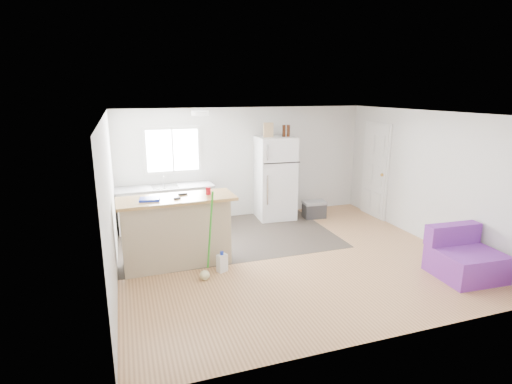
% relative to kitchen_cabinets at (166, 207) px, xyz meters
% --- Properties ---
extents(room, '(5.51, 5.01, 2.41)m').
position_rel_kitchen_cabinets_xyz_m(room, '(1.78, -2.20, 0.76)').
color(room, '#A06B43').
rests_on(room, ground).
extents(vinyl_zone, '(4.05, 2.50, 0.00)m').
position_rel_kitchen_cabinets_xyz_m(vinyl_zone, '(1.05, -0.95, -0.44)').
color(vinyl_zone, '#332C26').
rests_on(vinyl_zone, floor).
extents(window, '(1.18, 0.06, 0.98)m').
position_rel_kitchen_cabinets_xyz_m(window, '(0.23, 0.29, 1.11)').
color(window, white).
rests_on(window, back_wall).
extents(interior_door, '(0.11, 0.92, 2.10)m').
position_rel_kitchen_cabinets_xyz_m(interior_door, '(4.50, -0.65, 0.58)').
color(interior_door, white).
rests_on(interior_door, right_wall).
extents(ceiling_fixture, '(0.30, 0.30, 0.07)m').
position_rel_kitchen_cabinets_xyz_m(ceiling_fixture, '(0.58, -1.00, 1.92)').
color(ceiling_fixture, white).
rests_on(ceiling_fixture, ceiling).
extents(kitchen_cabinets, '(1.96, 0.66, 1.14)m').
position_rel_kitchen_cabinets_xyz_m(kitchen_cabinets, '(0.00, 0.00, 0.00)').
color(kitchen_cabinets, white).
rests_on(kitchen_cabinets, floor).
extents(peninsula, '(1.84, 0.75, 1.12)m').
position_rel_kitchen_cabinets_xyz_m(peninsula, '(-0.04, -1.90, 0.13)').
color(peninsula, tan).
rests_on(peninsula, floor).
extents(refrigerator, '(0.83, 0.79, 1.79)m').
position_rel_kitchen_cabinets_xyz_m(refrigerator, '(2.36, -0.09, 0.46)').
color(refrigerator, white).
rests_on(refrigerator, floor).
extents(cooler, '(0.52, 0.37, 0.38)m').
position_rel_kitchen_cabinets_xyz_m(cooler, '(3.18, -0.38, -0.25)').
color(cooler, '#313134').
rests_on(cooler, floor).
extents(purple_seat, '(0.94, 0.89, 0.74)m').
position_rel_kitchen_cabinets_xyz_m(purple_seat, '(4.03, -3.69, -0.17)').
color(purple_seat, purple).
rests_on(purple_seat, floor).
extents(cleaner_jug, '(0.18, 0.16, 0.33)m').
position_rel_kitchen_cabinets_xyz_m(cleaner_jug, '(0.58, -2.40, -0.30)').
color(cleaner_jug, white).
rests_on(cleaner_jug, floor).
extents(mop, '(0.24, 0.38, 1.37)m').
position_rel_kitchen_cabinets_xyz_m(mop, '(0.30, -2.54, -0.21)').
color(mop, green).
rests_on(mop, floor).
extents(red_cup, '(0.10, 0.10, 0.12)m').
position_rel_kitchen_cabinets_xyz_m(red_cup, '(0.50, -1.87, 0.74)').
color(red_cup, red).
rests_on(red_cup, peninsula).
extents(blue_tray, '(0.33, 0.26, 0.04)m').
position_rel_kitchen_cabinets_xyz_m(blue_tray, '(-0.42, -1.94, 0.70)').
color(blue_tray, '#142ABF').
rests_on(blue_tray, peninsula).
extents(tool_a, '(0.15, 0.08, 0.03)m').
position_rel_kitchen_cabinets_xyz_m(tool_a, '(0.11, -1.77, 0.69)').
color(tool_a, black).
rests_on(tool_a, peninsula).
extents(tool_b, '(0.11, 0.07, 0.03)m').
position_rel_kitchen_cabinets_xyz_m(tool_b, '(-0.01, -2.00, 0.69)').
color(tool_b, black).
rests_on(tool_b, peninsula).
extents(cardboard_box, '(0.21, 0.13, 0.30)m').
position_rel_kitchen_cabinets_xyz_m(cardboard_box, '(2.18, -0.10, 1.50)').
color(cardboard_box, '#A2865D').
rests_on(cardboard_box, refrigerator).
extents(bottle_left, '(0.09, 0.09, 0.25)m').
position_rel_kitchen_cabinets_xyz_m(bottle_left, '(2.53, -0.13, 1.48)').
color(bottle_left, '#361709').
rests_on(bottle_left, refrigerator).
extents(bottle_right, '(0.07, 0.07, 0.25)m').
position_rel_kitchen_cabinets_xyz_m(bottle_right, '(2.62, -0.15, 1.48)').
color(bottle_right, '#361709').
rests_on(bottle_right, refrigerator).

